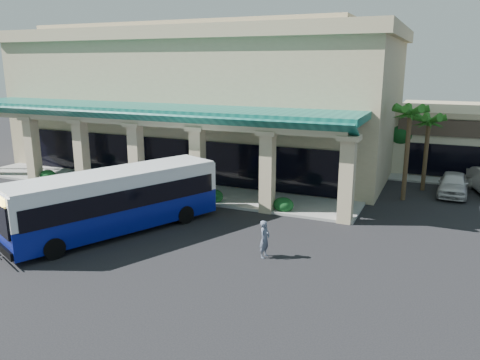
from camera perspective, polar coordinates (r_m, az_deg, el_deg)
The scene contains 9 objects.
ground at distance 23.35m, azimuth -4.72°, elevation -7.02°, with size 110.00×110.00×0.00m, color black.
main_building at distance 39.78m, azimuth -4.08°, elevation 10.09°, with size 30.80×14.80×11.35m, color tan, non-canonical shape.
arcade at distance 32.31m, azimuth -11.62°, elevation 3.89°, with size 30.00×6.20×5.70m, color #0E564D, non-canonical shape.
palm_0 at distance 30.60m, azimuth 19.72°, elevation 3.66°, with size 2.40×2.40×6.60m, color #215F19, non-canonical shape.
palm_1 at distance 33.58m, azimuth 21.77°, elevation 3.64°, with size 2.40×2.40×5.80m, color #215F19, non-canonical shape.
broadleaf_tree at distance 38.69m, azimuth 19.08°, elevation 4.38°, with size 2.60×2.60×4.81m, color #0D3C16, non-canonical shape.
transit_bus at distance 24.32m, azimuth -14.81°, elevation -2.65°, with size 2.64×11.36×3.17m, color navy, non-canonical shape.
pedestrian at distance 20.79m, azimuth 3.02°, elevation -7.20°, with size 0.62×0.41×1.69m, color #525C70.
car_silver at distance 33.48m, azimuth 24.55°, elevation -0.43°, with size 1.77×4.40×1.50m, color silver.
Camera 1 is at (10.49, -19.11, 8.35)m, focal length 35.00 mm.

